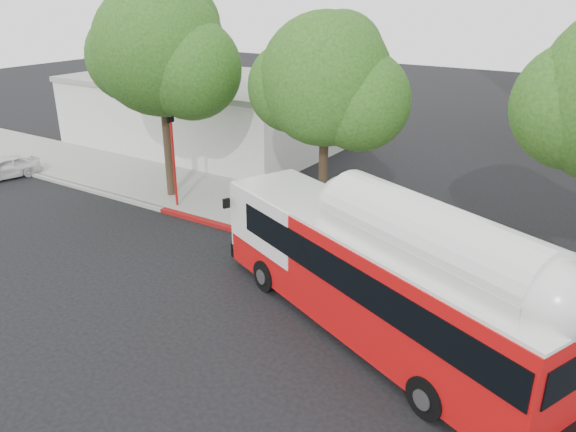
% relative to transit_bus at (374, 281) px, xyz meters
% --- Properties ---
extents(ground, '(120.00, 120.00, 0.00)m').
position_rel_transit_bus_xyz_m(ground, '(-3.97, -0.16, -1.74)').
color(ground, black).
rests_on(ground, ground).
extents(sidewalk, '(60.00, 5.00, 0.15)m').
position_rel_transit_bus_xyz_m(sidewalk, '(-3.97, 6.34, -1.67)').
color(sidewalk, gray).
rests_on(sidewalk, ground).
extents(curb_strip, '(60.00, 0.30, 0.15)m').
position_rel_transit_bus_xyz_m(curb_strip, '(-3.97, 3.74, -1.67)').
color(curb_strip, gray).
rests_on(curb_strip, ground).
extents(red_curb_segment, '(10.00, 0.32, 0.16)m').
position_rel_transit_bus_xyz_m(red_curb_segment, '(-6.97, 3.74, -1.66)').
color(red_curb_segment, maroon).
rests_on(red_curb_segment, ground).
extents(street_tree_left, '(6.67, 5.80, 9.74)m').
position_rel_transit_bus_xyz_m(street_tree_left, '(-12.50, 5.40, 4.86)').
color(street_tree_left, '#2D2116').
rests_on(street_tree_left, ground).
extents(street_tree_mid, '(5.75, 5.00, 8.62)m').
position_rel_transit_bus_xyz_m(street_tree_mid, '(-4.56, 5.90, 4.16)').
color(street_tree_mid, '#2D2116').
rests_on(street_tree_mid, ground).
extents(low_commercial_bldg, '(16.20, 10.20, 4.25)m').
position_rel_transit_bus_xyz_m(low_commercial_bldg, '(-17.97, 13.84, 0.41)').
color(low_commercial_bldg, silver).
rests_on(low_commercial_bldg, ground).
extents(transit_bus, '(12.42, 6.97, 3.72)m').
position_rel_transit_bus_xyz_m(transit_bus, '(0.00, 0.00, 0.00)').
color(transit_bus, red).
rests_on(transit_bus, ground).
extents(parked_car, '(3.73, 2.24, 1.19)m').
position_rel_transit_bus_xyz_m(parked_car, '(-22.32, 2.73, -1.15)').
color(parked_car, silver).
rests_on(parked_car, ground).
extents(signal_pole, '(0.12, 0.40, 4.19)m').
position_rel_transit_bus_xyz_m(signal_pole, '(-11.74, 4.43, 0.41)').
color(signal_pole, red).
rests_on(signal_pole, ground).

